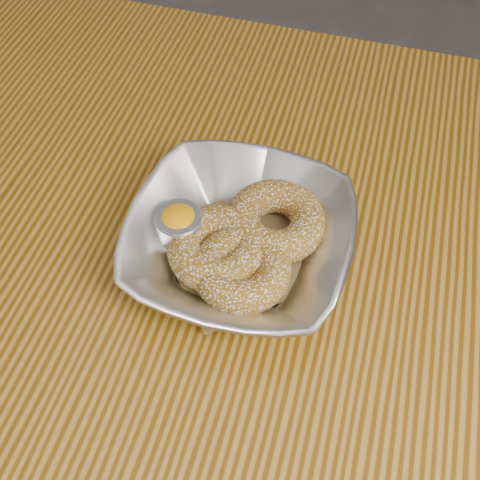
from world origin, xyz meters
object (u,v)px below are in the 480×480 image
(donut_extra, at_px, (218,248))
(ramekin, at_px, (180,227))
(table, at_px, (323,310))
(donut_back, at_px, (275,221))
(donut_front, at_px, (242,269))
(serving_bowl, at_px, (240,241))

(donut_extra, xyz_separation_m, ramekin, (-0.05, 0.01, 0.00))
(table, distance_m, donut_extra, 0.18)
(donut_back, xyz_separation_m, donut_front, (-0.02, -0.07, -0.00))
(donut_back, bearing_deg, ramekin, -158.36)
(donut_extra, bearing_deg, serving_bowl, 37.16)
(ramekin, bearing_deg, donut_back, 21.64)
(serving_bowl, distance_m, donut_front, 0.03)
(donut_front, bearing_deg, ramekin, 158.43)
(serving_bowl, height_order, donut_extra, serving_bowl)
(donut_front, relative_size, donut_extra, 0.96)
(donut_extra, relative_size, ramekin, 2.10)
(donut_front, xyz_separation_m, ramekin, (-0.08, 0.03, 0.00))
(donut_front, bearing_deg, serving_bowl, 108.97)
(serving_bowl, distance_m, donut_extra, 0.02)
(table, bearing_deg, serving_bowl, -170.80)
(serving_bowl, bearing_deg, ramekin, -177.94)
(donut_back, xyz_separation_m, ramekin, (-0.09, -0.04, 0.00))
(ramekin, bearing_deg, donut_extra, -15.48)
(donut_back, relative_size, donut_front, 1.06)
(donut_back, distance_m, ramekin, 0.10)
(serving_bowl, xyz_separation_m, ramekin, (-0.06, -0.00, 0.00))
(table, xyz_separation_m, serving_bowl, (-0.10, -0.02, 0.13))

